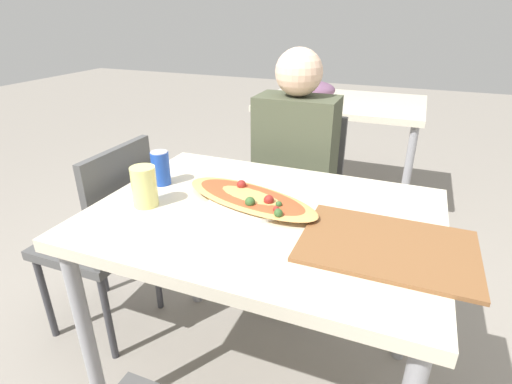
{
  "coord_description": "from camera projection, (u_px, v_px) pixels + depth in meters",
  "views": [
    {
      "loc": [
        0.4,
        -1.06,
        1.37
      ],
      "look_at": [
        -0.03,
        0.01,
        0.83
      ],
      "focal_mm": 28.0,
      "sensor_mm": 36.0,
      "label": 1
    }
  ],
  "objects": [
    {
      "name": "pizza_main",
      "position": [
        250.0,
        199.0,
        1.32
      ],
      "size": [
        0.54,
        0.32,
        0.06
      ],
      "color": "white",
      "rests_on": "dining_table"
    },
    {
      "name": "background_table",
      "position": [
        337.0,
        108.0,
        2.84
      ],
      "size": [
        1.1,
        0.8,
        0.89
      ],
      "color": "beige",
      "rests_on": "ground_plane"
    },
    {
      "name": "serving_tray",
      "position": [
        387.0,
        246.0,
        1.08
      ],
      "size": [
        0.46,
        0.33,
        0.01
      ],
      "color": "brown",
      "rests_on": "dining_table"
    },
    {
      "name": "ground_plane",
      "position": [
        262.0,
        383.0,
        1.6
      ],
      "size": [
        14.0,
        14.0,
        0.0
      ],
      "primitive_type": "plane",
      "color": "gray"
    },
    {
      "name": "chair_far_seated",
      "position": [
        299.0,
        194.0,
        2.03
      ],
      "size": [
        0.4,
        0.4,
        0.89
      ],
      "rotation": [
        0.0,
        0.0,
        3.14
      ],
      "color": "#4C4C4C",
      "rests_on": "ground_plane"
    },
    {
      "name": "chair_side_left",
      "position": [
        106.0,
        232.0,
        1.69
      ],
      "size": [
        0.4,
        0.4,
        0.89
      ],
      "rotation": [
        0.0,
        0.0,
        1.57
      ],
      "color": "#4C4C4C",
      "rests_on": "ground_plane"
    },
    {
      "name": "soda_can",
      "position": [
        161.0,
        168.0,
        1.45
      ],
      "size": [
        0.07,
        0.07,
        0.12
      ],
      "color": "#1E47B2",
      "rests_on": "dining_table"
    },
    {
      "name": "drink_glass",
      "position": [
        144.0,
        186.0,
        1.29
      ],
      "size": [
        0.08,
        0.08,
        0.13
      ],
      "color": "#E0DB7F",
      "rests_on": "dining_table"
    },
    {
      "name": "dining_table",
      "position": [
        264.0,
        235.0,
        1.31
      ],
      "size": [
        1.09,
        0.8,
        0.77
      ],
      "color": "beige",
      "rests_on": "ground_plane"
    },
    {
      "name": "person_seated",
      "position": [
        294.0,
        162.0,
        1.85
      ],
      "size": [
        0.36,
        0.24,
        1.22
      ],
      "rotation": [
        0.0,
        0.0,
        3.14
      ],
      "color": "#2D2D38",
      "rests_on": "ground_plane"
    }
  ]
}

